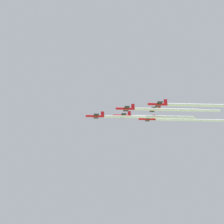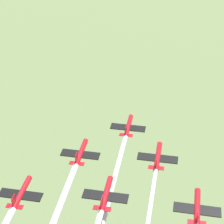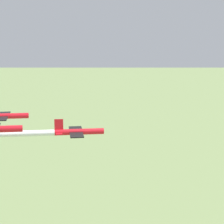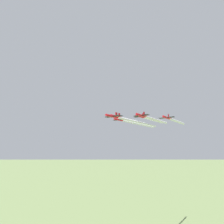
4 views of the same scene
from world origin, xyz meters
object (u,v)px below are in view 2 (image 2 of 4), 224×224
jet_2 (158,157)px  jet_5 (197,208)px  jet_4 (106,195)px  jet_3 (21,194)px  jet_1 (81,153)px  jet_0 (128,127)px

jet_2 → jet_5: 16.56m
jet_4 → jet_3: bearing=180.0°
jet_4 → jet_5: (15.02, 7.48, -0.38)m
jet_5 → jet_2: bearing=120.5°
jet_5 → jet_4: bearing=-180.0°
jet_1 → jet_5: (28.89, -1.56, 2.01)m
jet_4 → jet_2: bearing=59.5°
jet_0 → jet_1: size_ratio=1.00×
jet_3 → jet_4: jet_4 is taller
jet_2 → jet_3: 28.97m
jet_3 → jet_5: jet_5 is taller
jet_0 → jet_4: jet_4 is taller
jet_2 → jet_3: (-16.18, -23.98, -1.45)m
jet_1 → jet_3: (-1.16, -16.51, -0.11)m
jet_1 → jet_4: 16.72m
jet_0 → jet_5: bearing=-59.5°
jet_0 → jet_2: (13.87, -9.03, 2.95)m
jet_0 → jet_1: (-1.16, -16.51, 1.61)m
jet_0 → jet_4: bearing=-90.0°
jet_2 → jet_4: bearing=-120.5°
jet_1 → jet_3: 16.55m
jet_1 → jet_5: jet_5 is taller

